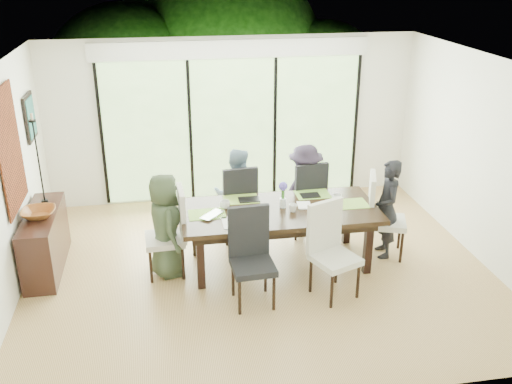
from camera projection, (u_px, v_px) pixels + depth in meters
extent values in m
cube|color=olive|center=(259.00, 269.00, 7.58)|extent=(6.00, 5.00, 0.01)
cube|color=white|center=(260.00, 63.00, 6.54)|extent=(6.00, 5.00, 0.01)
cube|color=white|center=(233.00, 120.00, 9.34)|extent=(6.00, 0.02, 2.70)
cube|color=beige|center=(312.00, 279.00, 4.78)|extent=(6.00, 0.02, 2.70)
cube|color=silver|center=(3.00, 189.00, 6.59)|extent=(0.02, 5.00, 2.70)
cube|color=beige|center=(483.00, 160.00, 7.53)|extent=(0.02, 5.00, 2.70)
cube|color=#598C3F|center=(233.00, 129.00, 9.36)|extent=(4.20, 0.02, 2.30)
cube|color=white|center=(232.00, 49.00, 8.85)|extent=(4.40, 0.06, 0.28)
cube|color=black|center=(102.00, 136.00, 9.02)|extent=(0.05, 0.04, 2.30)
cube|color=black|center=(190.00, 132.00, 9.24)|extent=(0.05, 0.04, 2.30)
cube|color=black|center=(275.00, 128.00, 9.46)|extent=(0.05, 0.04, 2.30)
cube|color=black|center=(356.00, 124.00, 9.68)|extent=(0.05, 0.04, 2.30)
cube|color=brown|center=(227.00, 180.00, 10.69)|extent=(6.00, 1.80, 0.10)
cube|color=brown|center=(222.00, 137.00, 11.19)|extent=(6.00, 0.08, 0.06)
sphere|color=#14380F|center=(126.00, 84.00, 11.47)|extent=(3.20, 3.20, 3.20)
sphere|color=#14380F|center=(230.00, 58.00, 12.22)|extent=(4.00, 4.00, 4.00)
sphere|color=#14380F|center=(321.00, 88.00, 11.98)|extent=(2.80, 2.80, 2.80)
sphere|color=#14380F|center=(182.00, 62.00, 12.77)|extent=(3.60, 3.60, 3.60)
cube|color=black|center=(280.00, 211.00, 7.42)|extent=(2.56, 1.17, 0.06)
cube|color=black|center=(280.00, 218.00, 7.46)|extent=(2.35, 0.96, 0.11)
cube|color=black|center=(201.00, 261.00, 7.01)|extent=(0.10, 0.10, 0.74)
cube|color=black|center=(368.00, 247.00, 7.35)|extent=(0.10, 0.10, 0.74)
cube|color=black|center=(196.00, 231.00, 7.79)|extent=(0.10, 0.10, 0.74)
cube|color=black|center=(347.00, 219.00, 8.13)|extent=(0.10, 0.10, 0.74)
imported|color=#36442D|center=(165.00, 225.00, 7.22)|extent=(0.52, 0.71, 1.38)
imported|color=black|center=(387.00, 209.00, 7.68)|extent=(0.48, 0.69, 1.38)
imported|color=#7A99B1|center=(237.00, 195.00, 8.13)|extent=(0.73, 0.56, 1.38)
imported|color=#261E2E|center=(305.00, 190.00, 8.29)|extent=(0.72, 0.55, 1.38)
cube|color=#79AA3D|center=(207.00, 214.00, 7.26)|extent=(0.47, 0.34, 0.01)
cube|color=#7BA93C|center=(350.00, 204.00, 7.55)|extent=(0.47, 0.34, 0.01)
cube|color=#7EA53A|center=(241.00, 199.00, 7.70)|extent=(0.47, 0.34, 0.01)
cube|color=#77AC3D|center=(313.00, 194.00, 7.85)|extent=(0.47, 0.34, 0.01)
cube|color=white|center=(241.00, 222.00, 7.05)|extent=(0.47, 0.34, 0.01)
cube|color=black|center=(249.00, 199.00, 7.66)|extent=(0.28, 0.19, 0.01)
cube|color=black|center=(310.00, 195.00, 7.80)|extent=(0.26, 0.18, 0.01)
cube|color=white|center=(333.00, 207.00, 7.47)|extent=(0.32, 0.23, 0.00)
cube|color=white|center=(241.00, 221.00, 7.04)|extent=(0.28, 0.28, 0.03)
cube|color=#C14A16|center=(241.00, 219.00, 7.03)|extent=(0.21, 0.21, 0.01)
cylinder|color=silver|center=(283.00, 203.00, 7.43)|extent=(0.09, 0.09, 0.13)
cylinder|color=#337226|center=(283.00, 194.00, 7.38)|extent=(0.04, 0.04, 0.17)
sphere|color=#5F50C8|center=(283.00, 186.00, 7.34)|extent=(0.12, 0.12, 0.12)
imported|color=silver|center=(215.00, 216.00, 7.18)|extent=(0.40, 0.41, 0.03)
imported|color=white|center=(225.00, 205.00, 7.41)|extent=(0.17, 0.17, 0.10)
imported|color=white|center=(293.00, 208.00, 7.32)|extent=(0.15, 0.15, 0.10)
imported|color=white|center=(337.00, 198.00, 7.60)|extent=(0.18, 0.18, 0.10)
imported|color=white|center=(298.00, 206.00, 7.49)|extent=(0.20, 0.26, 0.02)
cube|color=black|center=(45.00, 241.00, 7.45)|extent=(0.40, 1.42, 0.80)
imported|color=brown|center=(39.00, 213.00, 7.18)|extent=(0.42, 0.42, 0.10)
cylinder|color=black|center=(45.00, 201.00, 7.60)|extent=(0.09, 0.09, 0.04)
cylinder|color=black|center=(39.00, 162.00, 7.39)|extent=(0.02, 0.02, 1.11)
cylinder|color=black|center=(32.00, 121.00, 7.17)|extent=(0.09, 0.09, 0.03)
cylinder|color=silver|center=(32.00, 117.00, 7.15)|extent=(0.03, 0.03, 0.09)
cube|color=maroon|center=(10.00, 150.00, 6.82)|extent=(0.02, 1.00, 1.50)
cube|color=black|center=(30.00, 117.00, 7.98)|extent=(0.03, 0.55, 0.65)
cube|color=#184E4A|center=(31.00, 117.00, 7.99)|extent=(0.01, 0.45, 0.55)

